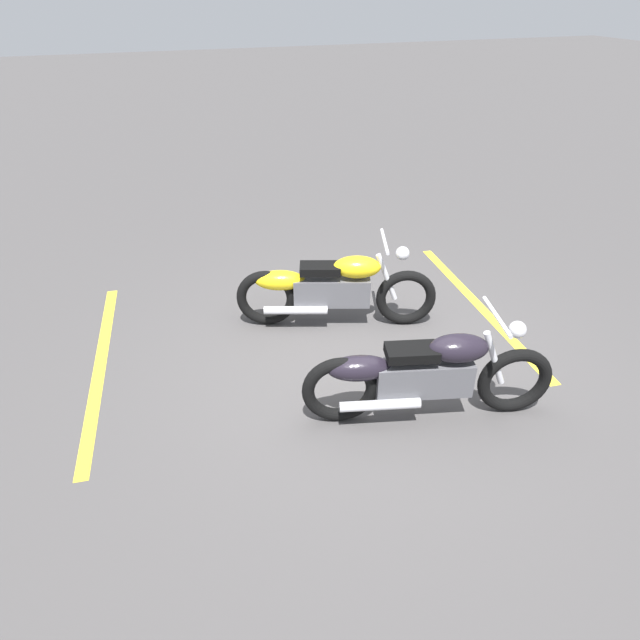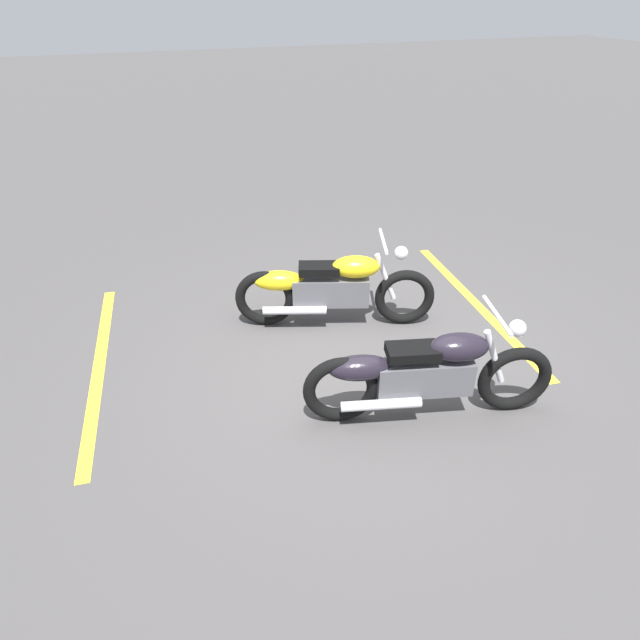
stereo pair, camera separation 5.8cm
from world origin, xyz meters
TOP-DOWN VIEW (x-y plane):
  - ground_plane at (0.00, 0.00)m, footprint 60.00×60.00m
  - motorcycle_bright_foreground at (0.05, -0.88)m, footprint 2.14×0.88m
  - motorcycle_dark_foreground at (-0.16, 0.85)m, footprint 2.19×0.77m
  - parking_stripe_near at (-1.79, -0.68)m, footprint 0.44×3.20m
  - parking_stripe_mid at (2.56, -0.92)m, footprint 0.44×3.20m

SIDE VIEW (x-z plane):
  - ground_plane at x=0.00m, z-range 0.00..0.00m
  - parking_stripe_near at x=-1.79m, z-range 0.00..0.01m
  - parking_stripe_mid at x=2.56m, z-range 0.00..0.01m
  - motorcycle_bright_foreground at x=0.05m, z-range -0.06..0.98m
  - motorcycle_dark_foreground at x=-0.16m, z-range -0.06..0.98m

